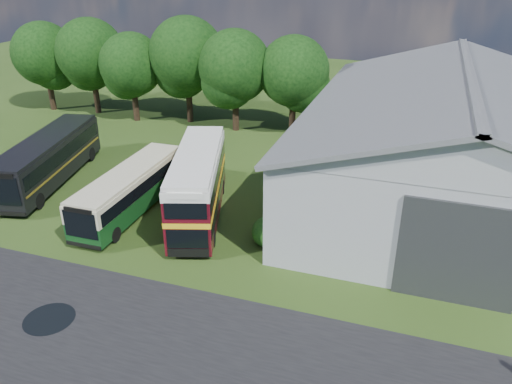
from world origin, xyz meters
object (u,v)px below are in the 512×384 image
(bus_maroon_double, at_px, (198,186))
(bus_dark_single, at_px, (48,159))
(bus_green_single, at_px, (130,190))
(storage_shed, at_px, (458,134))

(bus_maroon_double, bearing_deg, bus_dark_single, 155.13)
(bus_green_single, bearing_deg, storage_shed, 25.20)
(storage_shed, distance_m, bus_maroon_double, 16.58)
(bus_maroon_double, bearing_deg, bus_green_single, 170.90)
(storage_shed, relative_size, bus_green_single, 2.52)
(storage_shed, xyz_separation_m, bus_maroon_double, (-14.19, -8.32, -2.08))
(bus_maroon_double, distance_m, bus_dark_single, 12.07)
(bus_green_single, height_order, bus_maroon_double, bus_maroon_double)
(storage_shed, height_order, bus_green_single, storage_shed)
(bus_green_single, distance_m, bus_maroon_double, 4.36)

